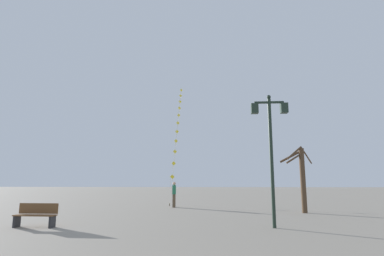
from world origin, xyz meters
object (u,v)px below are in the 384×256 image
at_px(bare_tree, 302,176).
at_px(kite_train, 177,128).
at_px(kite_flyer, 174,194).
at_px(park_bench, 36,215).
at_px(twin_lantern_lamp_post, 270,134).

bearing_deg(bare_tree, kite_train, 123.71).
bearing_deg(kite_flyer, kite_train, 0.19).
height_order(bare_tree, park_bench, bare_tree).
height_order(twin_lantern_lamp_post, kite_train, kite_train).
relative_size(twin_lantern_lamp_post, bare_tree, 1.38).
xyz_separation_m(twin_lantern_lamp_post, bare_tree, (2.73, 5.88, -1.56)).
xyz_separation_m(kite_flyer, bare_tree, (7.73, -3.31, 1.12)).
bearing_deg(bare_tree, kite_flyer, 156.82).
bearing_deg(kite_train, bare_tree, -56.29).
distance_m(kite_flyer, bare_tree, 8.48).
distance_m(bare_tree, park_bench, 13.54).
relative_size(twin_lantern_lamp_post, kite_flyer, 3.04).
xyz_separation_m(twin_lantern_lamp_post, kite_flyer, (-4.99, 9.19, -2.68)).
height_order(twin_lantern_lamp_post, park_bench, twin_lantern_lamp_post).
distance_m(twin_lantern_lamp_post, kite_flyer, 10.80).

